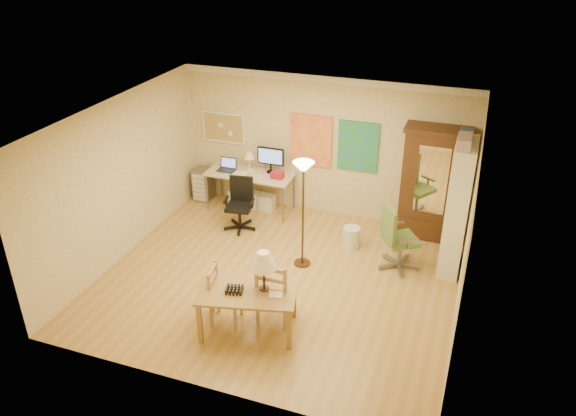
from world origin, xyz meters
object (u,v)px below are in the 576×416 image
(dining_table, at_px, (253,282))
(office_chair_black, at_px, (240,215))
(computer_desk, at_px, (253,186))
(office_chair_green, at_px, (397,251))
(armoire, at_px, (431,190))
(bookshelf, at_px, (457,209))

(dining_table, relative_size, office_chair_black, 1.51)
(computer_desk, distance_m, office_chair_black, 0.86)
(office_chair_green, distance_m, armoire, 1.44)
(dining_table, xyz_separation_m, bookshelf, (2.43, 2.53, 0.29))
(dining_table, distance_m, computer_desk, 3.73)
(dining_table, height_order, bookshelf, bookshelf)
(computer_desk, distance_m, bookshelf, 4.03)
(dining_table, xyz_separation_m, computer_desk, (-1.45, 3.42, -0.33))
(dining_table, xyz_separation_m, armoire, (1.94, 3.50, 0.10))
(dining_table, height_order, office_chair_black, dining_table)
(office_chair_black, relative_size, armoire, 0.48)
(office_chair_green, bearing_deg, armoire, 75.31)
(dining_table, bearing_deg, office_chair_black, 117.75)
(computer_desk, relative_size, office_chair_green, 1.49)
(armoire, xyz_separation_m, bookshelf, (0.49, -0.97, 0.20))
(computer_desk, xyz_separation_m, office_chair_green, (3.06, -1.18, -0.17))
(office_chair_green, xyz_separation_m, armoire, (0.33, 1.27, 0.59))
(computer_desk, height_order, bookshelf, bookshelf)
(office_chair_green, bearing_deg, bookshelf, 19.86)
(computer_desk, bearing_deg, dining_table, -67.02)
(office_chair_black, height_order, bookshelf, bookshelf)
(dining_table, relative_size, computer_desk, 0.88)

